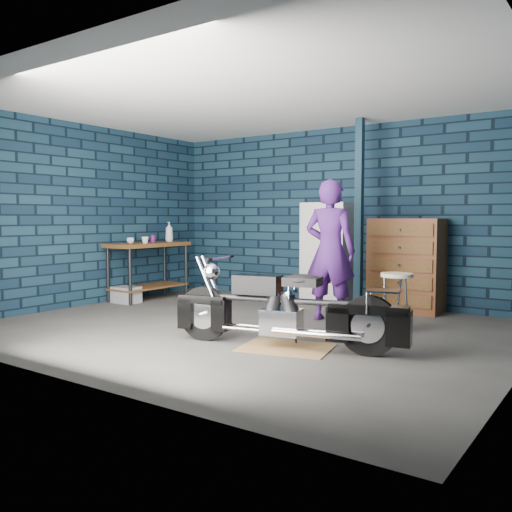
{
  "coord_description": "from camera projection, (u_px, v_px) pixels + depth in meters",
  "views": [
    {
      "loc": [
        3.72,
        -5.15,
        1.31
      ],
      "look_at": [
        -0.07,
        0.3,
        0.84
      ],
      "focal_mm": 38.0,
      "sensor_mm": 36.0,
      "label": 1
    }
  ],
  "objects": [
    {
      "name": "ground",
      "position": [
        246.0,
        328.0,
        6.43
      ],
      "size": [
        6.0,
        6.0,
        0.0
      ],
      "primitive_type": "plane",
      "color": "#494744",
      "rests_on": "ground"
    },
    {
      "name": "room_walls",
      "position": [
        272.0,
        170.0,
        6.75
      ],
      "size": [
        6.02,
        5.01,
        2.71
      ],
      "color": "black",
      "rests_on": "ground"
    },
    {
      "name": "support_post",
      "position": [
        359.0,
        215.0,
        7.62
      ],
      "size": [
        0.1,
        0.1,
        2.7
      ],
      "primitive_type": "cube",
      "color": "#122B3A",
      "rests_on": "ground"
    },
    {
      "name": "workbench",
      "position": [
        149.0,
        271.0,
        8.75
      ],
      "size": [
        0.6,
        1.4,
        0.91
      ],
      "primitive_type": "cube",
      "color": "brown",
      "rests_on": "ground"
    },
    {
      "name": "drip_mat",
      "position": [
        286.0,
        347.0,
        5.47
      ],
      "size": [
        1.02,
        0.85,
        0.01
      ],
      "primitive_type": "cube",
      "rotation": [
        0.0,
        0.0,
        0.22
      ],
      "color": "olive",
      "rests_on": "ground"
    },
    {
      "name": "motorcycle",
      "position": [
        287.0,
        303.0,
        5.44
      ],
      "size": [
        2.14,
        1.0,
        0.91
      ],
      "primitive_type": null,
      "rotation": [
        0.0,
        0.0,
        0.22
      ],
      "color": "black",
      "rests_on": "ground"
    },
    {
      "name": "person",
      "position": [
        330.0,
        251.0,
        6.87
      ],
      "size": [
        0.71,
        0.51,
        1.79
      ],
      "primitive_type": "imported",
      "rotation": [
        0.0,
        0.0,
        3.27
      ],
      "color": "#4A1E72",
      "rests_on": "ground"
    },
    {
      "name": "storage_bin",
      "position": [
        126.0,
        295.0,
        8.35
      ],
      "size": [
        0.41,
        0.29,
        0.25
      ],
      "primitive_type": "cube",
      "color": "gray",
      "rests_on": "ground"
    },
    {
      "name": "locker",
      "position": [
        328.0,
        253.0,
        8.24
      ],
      "size": [
        0.72,
        0.51,
        1.54
      ],
      "primitive_type": "cube",
      "color": "beige",
      "rests_on": "ground"
    },
    {
      "name": "tool_chest",
      "position": [
        406.0,
        265.0,
        7.56
      ],
      "size": [
        0.98,
        0.54,
        1.3
      ],
      "primitive_type": "cube",
      "color": "brown",
      "rests_on": "ground"
    },
    {
      "name": "shop_stool",
      "position": [
        396.0,
        302.0,
        6.29
      ],
      "size": [
        0.47,
        0.47,
        0.67
      ],
      "primitive_type": null,
      "rotation": [
        0.0,
        0.0,
        -0.32
      ],
      "color": "beige",
      "rests_on": "ground"
    },
    {
      "name": "cup_a",
      "position": [
        130.0,
        241.0,
        8.5
      ],
      "size": [
        0.14,
        0.14,
        0.09
      ],
      "primitive_type": "imported",
      "rotation": [
        0.0,
        0.0,
        0.26
      ],
      "color": "beige",
      "rests_on": "workbench"
    },
    {
      "name": "cup_b",
      "position": [
        145.0,
        240.0,
        8.46
      ],
      "size": [
        0.15,
        0.15,
        0.11
      ],
      "primitive_type": "imported",
      "rotation": [
        0.0,
        0.0,
        -0.41
      ],
      "color": "beige",
      "rests_on": "workbench"
    },
    {
      "name": "mug_purple",
      "position": [
        153.0,
        239.0,
        8.85
      ],
      "size": [
        0.09,
        0.09,
        0.11
      ],
      "primitive_type": "cylinder",
      "rotation": [
        0.0,
        0.0,
        -0.05
      ],
      "color": "#5E1966",
      "rests_on": "workbench"
    },
    {
      "name": "bottle",
      "position": [
        169.0,
        232.0,
        9.14
      ],
      "size": [
        0.17,
        0.17,
        0.33
      ],
      "primitive_type": "imported",
      "rotation": [
        0.0,
        0.0,
        0.37
      ],
      "color": "gray",
      "rests_on": "workbench"
    }
  ]
}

